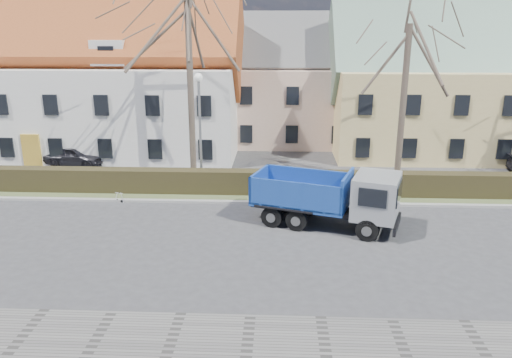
{
  "coord_description": "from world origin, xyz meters",
  "views": [
    {
      "loc": [
        3.04,
        -19.85,
        8.84
      ],
      "look_at": [
        1.95,
        3.73,
        1.6
      ],
      "focal_mm": 35.0,
      "sensor_mm": 36.0,
      "label": 1
    }
  ],
  "objects_px": {
    "dump_truck": "(320,197)",
    "parked_car_a": "(75,155)",
    "streetlight": "(200,132)",
    "cart_frame": "(116,197)"
  },
  "relations": [
    {
      "from": "dump_truck",
      "to": "parked_car_a",
      "type": "relative_size",
      "value": 1.68
    },
    {
      "from": "streetlight",
      "to": "parked_car_a",
      "type": "xyz_separation_m",
      "value": [
        -9.09,
        4.41,
        -2.58
      ]
    },
    {
      "from": "dump_truck",
      "to": "parked_car_a",
      "type": "bearing_deg",
      "value": 166.62
    },
    {
      "from": "cart_frame",
      "to": "parked_car_a",
      "type": "xyz_separation_m",
      "value": [
        -4.94,
        6.9,
        0.4
      ]
    },
    {
      "from": "parked_car_a",
      "to": "dump_truck",
      "type": "bearing_deg",
      "value": -112.89
    },
    {
      "from": "streetlight",
      "to": "dump_truck",
      "type": "bearing_deg",
      "value": -39.47
    },
    {
      "from": "dump_truck",
      "to": "streetlight",
      "type": "height_order",
      "value": "streetlight"
    },
    {
      "from": "streetlight",
      "to": "parked_car_a",
      "type": "relative_size",
      "value": 1.6
    },
    {
      "from": "dump_truck",
      "to": "cart_frame",
      "type": "distance_m",
      "value": 10.8
    },
    {
      "from": "dump_truck",
      "to": "parked_car_a",
      "type": "height_order",
      "value": "dump_truck"
    }
  ]
}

